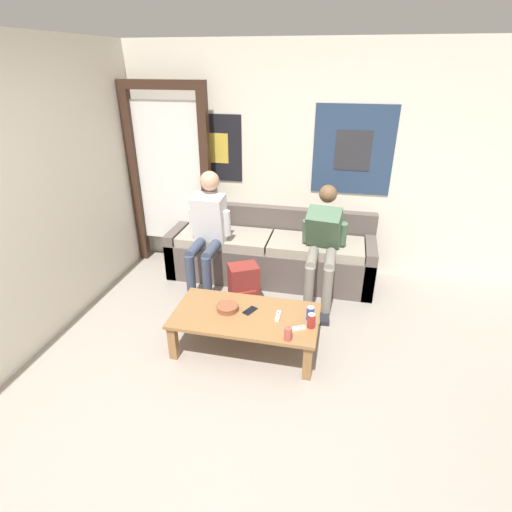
% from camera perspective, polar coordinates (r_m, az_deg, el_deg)
% --- Properties ---
extents(ground_plane, '(18.00, 18.00, 0.00)m').
position_cam_1_polar(ground_plane, '(3.04, -3.24, -23.93)').
color(ground_plane, gray).
extents(wall_back, '(10.00, 0.07, 2.55)m').
position_cam_1_polar(wall_back, '(4.67, 5.27, 13.02)').
color(wall_back, silver).
rests_on(wall_back, ground_plane).
extents(door_frame, '(1.00, 0.10, 2.15)m').
position_cam_1_polar(door_frame, '(4.87, -12.29, 12.14)').
color(door_frame, '#382319').
rests_on(door_frame, ground_plane).
extents(couch, '(2.35, 0.71, 0.77)m').
position_cam_1_polar(couch, '(4.69, 2.10, 0.31)').
color(couch, '#564C47').
rests_on(couch, ground_plane).
extents(coffee_table, '(1.26, 0.65, 0.35)m').
position_cam_1_polar(coffee_table, '(3.52, -1.49, -9.01)').
color(coffee_table, olive).
rests_on(coffee_table, ground_plane).
extents(person_seated_adult, '(0.47, 0.80, 1.29)m').
position_cam_1_polar(person_seated_adult, '(4.33, -6.98, 3.96)').
color(person_seated_adult, '#384256').
rests_on(person_seated_adult, ground_plane).
extents(person_seated_teen, '(0.47, 0.96, 1.16)m').
position_cam_1_polar(person_seated_teen, '(4.19, 9.58, 2.11)').
color(person_seated_teen, gray).
rests_on(person_seated_teen, ground_plane).
extents(backpack, '(0.36, 0.34, 0.47)m').
position_cam_1_polar(backpack, '(4.13, -1.74, -4.50)').
color(backpack, maroon).
rests_on(backpack, ground_plane).
extents(ceramic_bowl, '(0.19, 0.19, 0.06)m').
position_cam_1_polar(ceramic_bowl, '(3.53, -4.10, -7.31)').
color(ceramic_bowl, brown).
rests_on(ceramic_bowl, coffee_table).
extents(pillar_candle, '(0.06, 0.06, 0.12)m').
position_cam_1_polar(pillar_candle, '(3.19, 4.60, -11.01)').
color(pillar_candle, '#B24C42').
rests_on(pillar_candle, coffee_table).
extents(drink_can_blue, '(0.07, 0.07, 0.12)m').
position_cam_1_polar(drink_can_blue, '(3.42, 7.76, -8.14)').
color(drink_can_blue, '#28479E').
rests_on(drink_can_blue, coffee_table).
extents(drink_can_red, '(0.07, 0.07, 0.12)m').
position_cam_1_polar(drink_can_red, '(3.34, 7.92, -9.15)').
color(drink_can_red, maroon).
rests_on(drink_can_red, coffee_table).
extents(game_controller_near_left, '(0.14, 0.10, 0.03)m').
position_cam_1_polar(game_controller_near_left, '(3.32, 5.88, -10.27)').
color(game_controller_near_left, white).
rests_on(game_controller_near_left, coffee_table).
extents(game_controller_near_right, '(0.04, 0.15, 0.03)m').
position_cam_1_polar(game_controller_near_right, '(3.45, 3.16, -8.55)').
color(game_controller_near_right, white).
rests_on(game_controller_near_right, coffee_table).
extents(cell_phone, '(0.12, 0.15, 0.01)m').
position_cam_1_polar(cell_phone, '(3.53, -0.86, -7.79)').
color(cell_phone, black).
rests_on(cell_phone, coffee_table).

